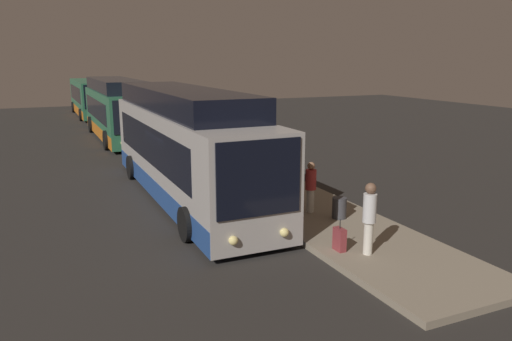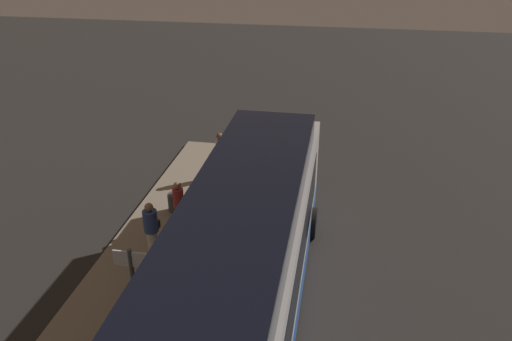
{
  "view_description": "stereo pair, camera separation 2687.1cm",
  "coord_description": "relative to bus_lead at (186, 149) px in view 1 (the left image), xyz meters",
  "views": [
    {
      "loc": [
        16.4,
        -4.8,
        5.02
      ],
      "look_at": [
        4.09,
        0.77,
        1.95
      ],
      "focal_mm": 35.0,
      "sensor_mm": 36.0,
      "label": 1
    },
    {
      "loc": [
        -9.99,
        -1.76,
        9.08
      ],
      "look_at": [
        4.09,
        0.77,
        1.95
      ],
      "focal_mm": 35.0,
      "sensor_mm": 36.0,
      "label": 2
    }
  ],
  "objects": [
    {
      "name": "suitcase",
      "position": [
        7.03,
        1.95,
        -1.33
      ],
      "size": [
        0.38,
        0.19,
        0.84
      ],
      "color": "maroon",
      "rests_on": "platform"
    },
    {
      "name": "bus_lead",
      "position": [
        0.0,
        0.0,
        0.0
      ],
      "size": [
        12.61,
        2.87,
        3.95
      ],
      "color": "#B2ADA8",
      "rests_on": "ground"
    },
    {
      "name": "platform",
      "position": [
        0.74,
        3.11,
        -1.72
      ],
      "size": [
        20.0,
        3.35,
        0.17
      ],
      "color": "gray",
      "rests_on": "ground"
    },
    {
      "name": "passenger_boarding",
      "position": [
        2.35,
        3.28,
        -0.72
      ],
      "size": [
        0.6,
        0.43,
        1.72
      ],
      "rotation": [
        0.0,
        0.0,
        -1.58
      ],
      "color": "silver",
      "rests_on": "platform"
    },
    {
      "name": "bus_third",
      "position": [
        -29.27,
        0.0,
        -0.28
      ],
      "size": [
        11.11,
        2.8,
        3.07
      ],
      "color": "#2D704C",
      "rests_on": "ground"
    },
    {
      "name": "trash_bin",
      "position": [
        4.8,
        3.43,
        -1.3
      ],
      "size": [
        0.44,
        0.44,
        0.65
      ],
      "color": "#3F3F44",
      "rests_on": "platform"
    },
    {
      "name": "sign_post",
      "position": [
        -1.23,
        2.22,
        0.07
      ],
      "size": [
        0.1,
        0.77,
        2.74
      ],
      "color": "#4C4C51",
      "rests_on": "platform"
    },
    {
      "name": "ground",
      "position": [
        0.74,
        -0.17,
        -1.8
      ],
      "size": [
        80.0,
        80.0,
        0.0
      ],
      "primitive_type": "plane",
      "color": "#2B2826"
    },
    {
      "name": "passenger_waiting",
      "position": [
        7.53,
        2.47,
        -0.59
      ],
      "size": [
        0.47,
        0.47,
        1.85
      ],
      "rotation": [
        0.0,
        0.0,
        -2.18
      ],
      "color": "silver",
      "rests_on": "platform"
    },
    {
      "name": "passenger_with_bags",
      "position": [
        3.88,
        2.94,
        -0.74
      ],
      "size": [
        0.37,
        0.37,
        1.64
      ],
      "rotation": [
        0.0,
        0.0,
        0.06
      ],
      "color": "silver",
      "rests_on": "platform"
    },
    {
      "name": "bus_second",
      "position": [
        -15.1,
        0.0,
        -0.11
      ],
      "size": [
        11.5,
        2.83,
        3.72
      ],
      "color": "#2D704C",
      "rests_on": "ground"
    }
  ]
}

